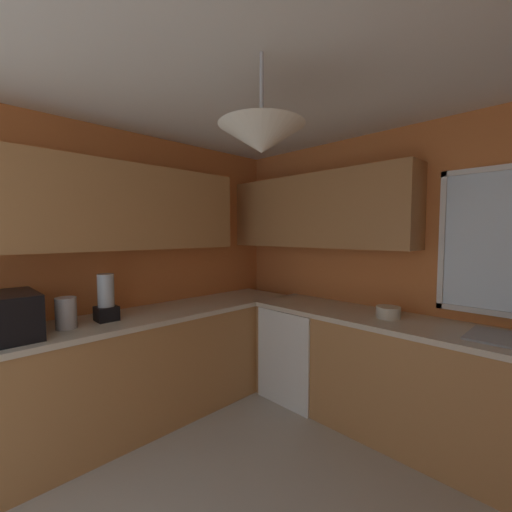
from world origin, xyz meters
TOP-DOWN VIEW (x-y plane):
  - room_shell at (-0.33, 0.45)m, footprint 3.52×3.42m
  - counter_run_left at (-1.39, 0.00)m, footprint 0.65×3.03m
  - counter_run_back at (0.21, 1.34)m, footprint 2.61×0.65m
  - dishwasher at (-0.73, 1.31)m, footprint 0.60×0.60m
  - microwave at (-1.39, -0.91)m, footprint 0.48×0.36m
  - kettle at (-1.37, -0.56)m, footprint 0.14×0.14m
  - bowl at (0.09, 1.34)m, footprint 0.19×0.19m
  - blender_appliance at (-1.39, -0.28)m, footprint 0.15×0.15m

SIDE VIEW (x-z plane):
  - dishwasher at x=-0.73m, z-range 0.00..0.87m
  - counter_run_left at x=-1.39m, z-range 0.00..0.92m
  - counter_run_back at x=0.21m, z-range 0.00..0.92m
  - bowl at x=0.09m, z-range 0.92..1.01m
  - kettle at x=-1.37m, z-range 0.92..1.14m
  - microwave at x=-1.39m, z-range 0.92..1.21m
  - blender_appliance at x=-1.39m, z-range 0.90..1.26m
  - room_shell at x=-0.33m, z-range 0.42..2.96m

